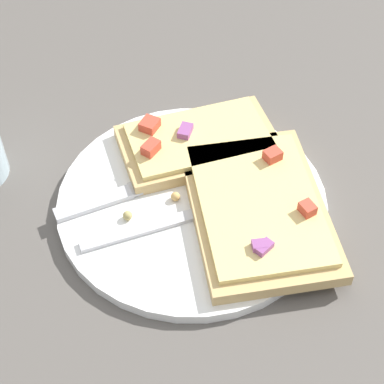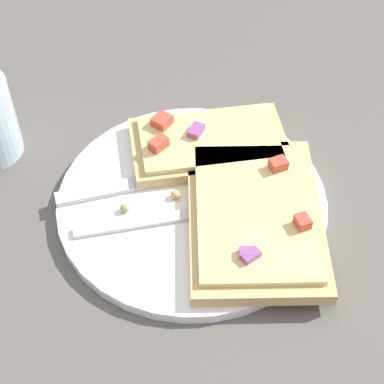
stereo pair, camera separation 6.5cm
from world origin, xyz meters
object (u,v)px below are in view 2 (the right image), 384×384
at_px(plate, 192,202).
at_px(pizza_slice_main, 255,215).
at_px(pizza_slice_corner, 208,143).
at_px(fork, 183,216).
at_px(knife, 142,182).

bearing_deg(plate, pizza_slice_main, -22.19).
distance_m(plate, pizza_slice_corner, 0.08).
bearing_deg(fork, pizza_slice_main, -15.37).
relative_size(fork, pizza_slice_corner, 1.06).
height_order(fork, pizza_slice_main, pizza_slice_main).
height_order(fork, pizza_slice_corner, pizza_slice_corner).
distance_m(pizza_slice_main, pizza_slice_corner, 0.11).
height_order(pizza_slice_main, pizza_slice_corner, same).
height_order(knife, pizza_slice_main, pizza_slice_main).
xyz_separation_m(plate, fork, (-0.01, -0.03, 0.01)).
relative_size(knife, pizza_slice_main, 1.01).
distance_m(fork, knife, 0.06).
distance_m(knife, pizza_slice_corner, 0.09).
distance_m(plate, fork, 0.03).
xyz_separation_m(knife, pizza_slice_corner, (0.07, 0.05, 0.01)).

